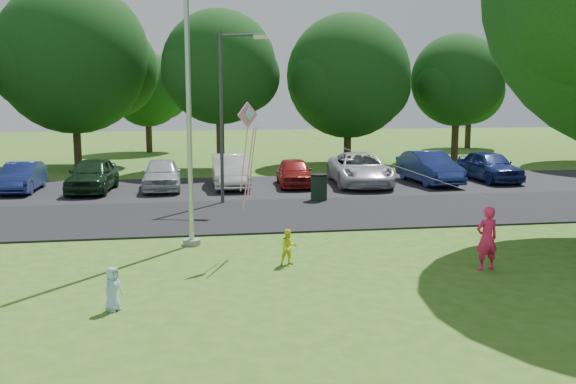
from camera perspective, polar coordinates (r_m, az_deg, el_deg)
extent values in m
plane|color=#38661A|center=(14.02, 6.47, -8.89)|extent=(120.00, 120.00, 0.00)
cube|color=black|center=(22.55, 0.21, -1.95)|extent=(60.00, 6.00, 0.06)
cube|color=black|center=(28.89, -1.95, 0.44)|extent=(42.00, 7.00, 0.06)
cylinder|color=#B7BABF|center=(17.85, -8.91, 11.13)|extent=(0.14, 0.14, 10.00)
cylinder|color=gray|center=(18.32, -8.54, -4.43)|extent=(0.50, 0.50, 0.16)
cylinder|color=#3F3F44|center=(24.44, -5.95, 6.45)|extent=(0.13, 0.13, 6.50)
cylinder|color=#3F3F44|center=(24.35, -4.28, 13.74)|extent=(1.48, 0.52, 0.09)
cube|color=silver|center=(24.21, -2.46, 13.60)|extent=(0.54, 0.37, 0.15)
cylinder|color=black|center=(25.19, 2.77, 0.31)|extent=(0.64, 0.64, 1.03)
cylinder|color=black|center=(25.11, 2.78, 1.53)|extent=(0.69, 0.69, 0.06)
cylinder|color=#332316|center=(38.61, -18.24, 4.47)|extent=(0.44, 0.44, 3.19)
sphere|color=black|center=(38.57, -18.57, 11.25)|extent=(8.50, 8.50, 8.50)
sphere|color=black|center=(39.14, -15.52, 10.41)|extent=(5.53, 5.53, 5.53)
sphere|color=black|center=(37.80, -21.38, 10.52)|extent=(5.10, 5.10, 5.10)
cylinder|color=#332316|center=(35.89, -6.03, 4.75)|extent=(0.44, 0.44, 3.43)
sphere|color=black|center=(35.83, -6.14, 10.99)|extent=(6.27, 6.27, 6.27)
sphere|color=black|center=(36.55, -3.94, 10.24)|extent=(4.07, 4.07, 4.07)
sphere|color=black|center=(34.98, -8.13, 10.49)|extent=(3.76, 3.76, 3.76)
cylinder|color=#332316|center=(38.37, 5.31, 4.45)|extent=(0.44, 0.44, 2.66)
sphere|color=black|center=(38.27, 5.39, 10.24)|extent=(7.27, 7.27, 7.27)
sphere|color=black|center=(39.41, 7.44, 9.37)|extent=(4.72, 4.72, 4.72)
sphere|color=black|center=(37.04, 3.54, 9.74)|extent=(4.36, 4.36, 4.36)
cylinder|color=#332316|center=(41.40, 14.62, 4.77)|extent=(0.44, 0.44, 3.02)
sphere|color=black|center=(41.32, 14.81, 9.61)|extent=(5.67, 5.67, 5.67)
sphere|color=black|center=(42.36, 16.07, 8.96)|extent=(3.68, 3.68, 3.68)
sphere|color=black|center=(40.21, 13.72, 9.27)|extent=(3.40, 3.40, 3.40)
cylinder|color=#332316|center=(46.98, -12.26, 5.06)|extent=(0.44, 0.44, 2.60)
sphere|color=black|center=(46.89, -12.39, 8.86)|extent=(5.20, 5.20, 5.20)
sphere|color=black|center=(47.37, -10.91, 8.43)|extent=(3.38, 3.38, 3.38)
sphere|color=black|center=(46.30, -13.72, 8.50)|extent=(3.12, 3.12, 3.12)
cylinder|color=#332316|center=(51.26, 15.71, 5.23)|extent=(0.44, 0.44, 2.60)
sphere|color=black|center=(51.17, 15.85, 8.72)|extent=(5.20, 5.20, 5.20)
sphere|color=black|center=(52.14, 16.77, 8.24)|extent=(3.38, 3.38, 3.38)
sphere|color=black|center=(50.14, 15.07, 8.45)|extent=(3.12, 3.12, 3.12)
imported|color=navy|center=(29.57, -22.58, 1.23)|extent=(1.40, 3.80, 1.24)
imported|color=black|center=(28.52, -17.00, 1.46)|extent=(2.07, 4.35, 1.44)
imported|color=#B2B7BF|center=(28.36, -11.18, 1.57)|extent=(1.62, 4.00, 1.36)
imported|color=silver|center=(28.71, -5.13, 1.87)|extent=(1.60, 4.40, 1.44)
imported|color=maroon|center=(28.90, 0.56, 1.77)|extent=(1.79, 3.81, 1.26)
imported|color=silver|center=(29.41, 6.41, 2.04)|extent=(2.89, 5.47, 1.47)
imported|color=navy|center=(30.46, 12.44, 2.13)|extent=(1.82, 4.57, 1.48)
imported|color=navy|center=(32.09, 17.48, 2.23)|extent=(1.88, 4.29, 1.44)
imported|color=#FF215B|center=(16.20, 17.26, -3.96)|extent=(0.60, 0.43, 1.56)
imported|color=yellow|center=(15.98, 0.06, -4.92)|extent=(0.49, 0.41, 0.91)
imported|color=#9FCDF4|center=(13.17, -15.32, -8.31)|extent=(0.48, 0.52, 0.89)
cube|color=pink|center=(16.49, -3.62, 6.87)|extent=(0.56, 0.41, 0.65)
cube|color=#8CC6E5|center=(16.46, -3.43, 6.94)|extent=(0.27, 0.21, 0.31)
cylinder|color=white|center=(15.94, 6.78, 3.29)|extent=(5.53, 2.32, 1.94)
cylinder|color=pink|center=(16.55, -3.93, 2.96)|extent=(0.21, 0.27, 1.73)
cylinder|color=pink|center=(16.64, -3.25, 2.53)|extent=(0.24, 0.45, 1.98)
cylinder|color=pink|center=(16.51, -3.54, 2.00)|extent=(0.26, 0.66, 2.21)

